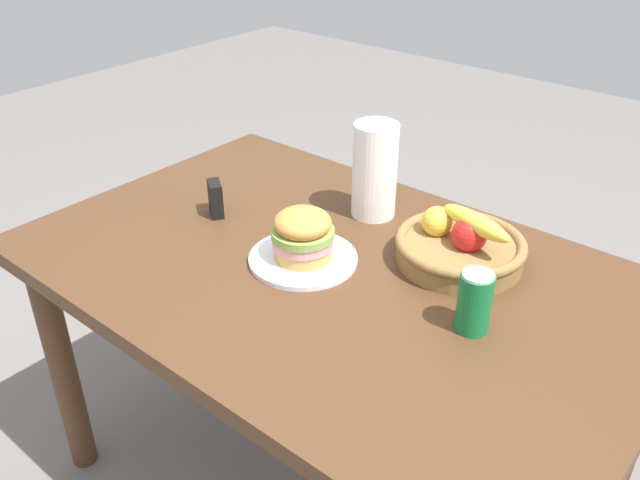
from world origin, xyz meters
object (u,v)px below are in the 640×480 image
at_px(fruit_basket, 460,245).
at_px(napkin_holder, 216,199).
at_px(plate, 303,259).
at_px(paper_towel_roll, 375,171).
at_px(sandwich, 303,234).
at_px(soda_can, 476,301).

xyz_separation_m(fruit_basket, napkin_holder, (-0.58, -0.20, 0.00)).
height_order(plate, paper_towel_roll, paper_towel_roll).
relative_size(sandwich, paper_towel_roll, 0.59).
height_order(soda_can, napkin_holder, soda_can).
relative_size(fruit_basket, napkin_holder, 3.22).
distance_m(sandwich, napkin_holder, 0.31).
bearing_deg(sandwich, paper_towel_roll, 92.55).
distance_m(plate, fruit_basket, 0.35).
xyz_separation_m(plate, fruit_basket, (0.27, 0.22, 0.04)).
distance_m(soda_can, paper_towel_roll, 0.50).
distance_m(fruit_basket, paper_towel_roll, 0.30).
bearing_deg(soda_can, plate, -175.86).
xyz_separation_m(plate, soda_can, (0.41, 0.03, 0.06)).
height_order(plate, sandwich, sandwich).
xyz_separation_m(fruit_basket, paper_towel_roll, (-0.28, 0.06, 0.08)).
distance_m(plate, napkin_holder, 0.32).
height_order(plate, soda_can, soda_can).
bearing_deg(fruit_basket, plate, -140.37).
relative_size(sandwich, soda_can, 1.11).
relative_size(sandwich, napkin_holder, 1.56).
xyz_separation_m(soda_can, napkin_holder, (-0.72, -0.00, -0.02)).
distance_m(sandwich, soda_can, 0.41).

